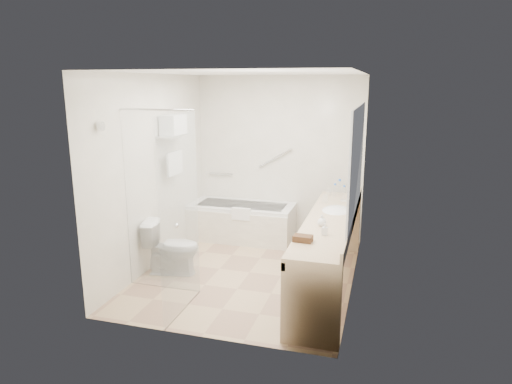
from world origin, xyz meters
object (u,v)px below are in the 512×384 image
(bathtub, at_px, (242,221))
(water_bottle_left, at_px, (339,187))
(amenity_basket, at_px, (303,238))
(toilet, at_px, (172,248))
(vanity_counter, at_px, (329,236))

(bathtub, relative_size, water_bottle_left, 7.32)
(amenity_basket, xyz_separation_m, water_bottle_left, (0.14, 2.10, 0.07))
(amenity_basket, relative_size, water_bottle_left, 0.85)
(bathtub, bearing_deg, toilet, -106.52)
(toilet, height_order, amenity_basket, amenity_basket)
(vanity_counter, height_order, water_bottle_left, water_bottle_left)
(bathtub, height_order, toilet, toilet)
(bathtub, bearing_deg, vanity_counter, -42.35)
(vanity_counter, xyz_separation_m, water_bottle_left, (-0.03, 1.25, 0.31))
(vanity_counter, height_order, amenity_basket, vanity_counter)
(water_bottle_left, bearing_deg, vanity_counter, -88.77)
(toilet, bearing_deg, water_bottle_left, -65.73)
(amenity_basket, height_order, water_bottle_left, water_bottle_left)
(amenity_basket, bearing_deg, vanity_counter, 78.75)
(vanity_counter, bearing_deg, water_bottle_left, 91.23)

